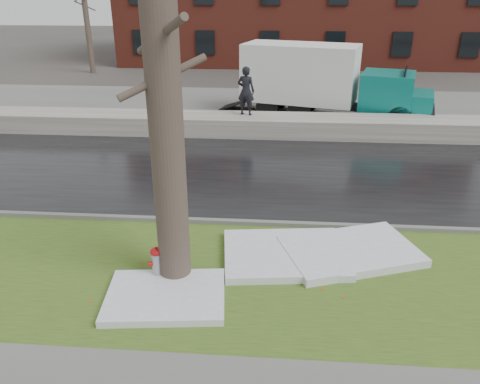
# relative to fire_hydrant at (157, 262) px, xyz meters

# --- Properties ---
(ground) EXTENTS (120.00, 120.00, 0.00)m
(ground) POSITION_rel_fire_hydrant_xyz_m (1.87, 1.47, -0.43)
(ground) COLOR #47423D
(ground) RESTS_ON ground
(verge) EXTENTS (60.00, 4.50, 0.04)m
(verge) POSITION_rel_fire_hydrant_xyz_m (1.87, 0.22, -0.41)
(verge) COLOR #334B19
(verge) RESTS_ON ground
(road) EXTENTS (60.00, 7.00, 0.03)m
(road) POSITION_rel_fire_hydrant_xyz_m (1.87, 5.97, -0.42)
(road) COLOR black
(road) RESTS_ON ground
(parking_lot) EXTENTS (60.00, 9.00, 0.03)m
(parking_lot) POSITION_rel_fire_hydrant_xyz_m (1.87, 14.47, -0.42)
(parking_lot) COLOR slate
(parking_lot) RESTS_ON ground
(curb) EXTENTS (60.00, 0.15, 0.14)m
(curb) POSITION_rel_fire_hydrant_xyz_m (1.87, 2.47, -0.36)
(curb) COLOR slate
(curb) RESTS_ON ground
(snowbank) EXTENTS (60.00, 1.60, 0.75)m
(snowbank) POSITION_rel_fire_hydrant_xyz_m (1.87, 10.17, -0.06)
(snowbank) COLOR #B0ACA1
(snowbank) RESTS_ON ground
(bg_tree_left) EXTENTS (1.40, 1.62, 6.50)m
(bg_tree_left) POSITION_rel_fire_hydrant_xyz_m (-10.13, 23.47, 2.90)
(bg_tree_left) COLOR brown
(bg_tree_left) RESTS_ON ground
(bg_tree_center) EXTENTS (1.40, 1.62, 6.50)m
(bg_tree_center) POSITION_rel_fire_hydrant_xyz_m (-4.13, 27.47, 2.90)
(bg_tree_center) COLOR brown
(bg_tree_center) RESTS_ON ground
(fire_hydrant) EXTENTS (0.36, 0.35, 0.74)m
(fire_hydrant) POSITION_rel_fire_hydrant_xyz_m (0.00, 0.00, 0.00)
(fire_hydrant) COLOR #979A9E
(fire_hydrant) RESTS_ON verge
(tree) EXTENTS (1.44, 1.62, 7.77)m
(tree) POSITION_rel_fire_hydrant_xyz_m (0.34, 0.09, 3.52)
(tree) COLOR brown
(tree) RESTS_ON verge
(box_truck) EXTENTS (9.42, 4.24, 3.13)m
(box_truck) POSITION_rel_fire_hydrant_xyz_m (4.22, 13.04, 1.22)
(box_truck) COLOR black
(box_truck) RESTS_ON ground
(worker) EXTENTS (0.78, 0.61, 1.87)m
(worker) POSITION_rel_fire_hydrant_xyz_m (1.07, 10.35, 1.25)
(worker) COLOR black
(worker) RESTS_ON snowbank
(snow_patch_near) EXTENTS (2.81, 2.29, 0.16)m
(snow_patch_near) POSITION_rel_fire_hydrant_xyz_m (2.55, 1.01, -0.31)
(snow_patch_near) COLOR silver
(snow_patch_near) RESTS_ON verge
(snow_patch_far) EXTENTS (2.36, 1.82, 0.14)m
(snow_patch_far) POSITION_rel_fire_hydrant_xyz_m (0.30, -0.66, -0.32)
(snow_patch_far) COLOR silver
(snow_patch_far) RESTS_ON verge
(snow_patch_side) EXTENTS (3.24, 2.63, 0.18)m
(snow_patch_side) POSITION_rel_fire_hydrant_xyz_m (3.98, 1.21, -0.30)
(snow_patch_side) COLOR silver
(snow_patch_side) RESTS_ON verge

